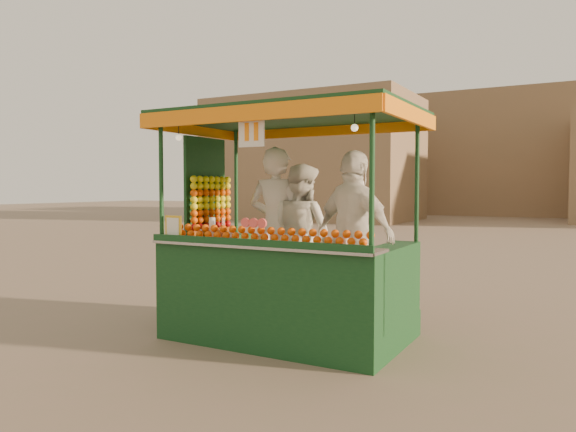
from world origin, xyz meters
The scene contains 7 objects.
ground centered at (0.00, 0.00, 0.00)m, with size 90.00×90.00×0.00m, color #716250.
building_left centered at (-9.00, 20.00, 3.00)m, with size 10.00×6.00×6.00m, color #82654A.
building_center centered at (-2.00, 30.00, 3.50)m, with size 14.00×7.00×7.00m, color #82654A.
juice_cart centered at (0.36, -0.03, 0.77)m, with size 2.63×1.70×2.39m.
vendor_left centered at (0.15, 0.28, 1.16)m, with size 0.68×0.49×1.76m.
vendor_middle centered at (0.42, 0.36, 1.06)m, with size 0.92×0.83×1.57m.
vendor_right centered at (1.17, 0.04, 1.12)m, with size 1.07×0.75×1.68m.
Camera 1 is at (3.18, -5.00, 1.60)m, focal length 34.17 mm.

